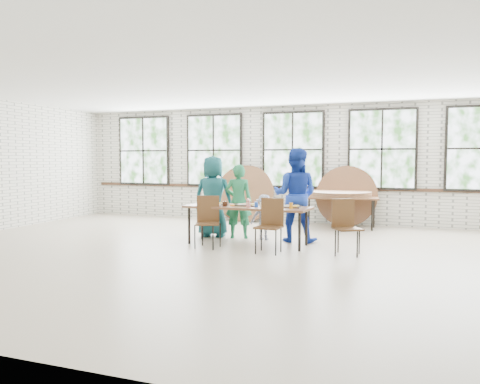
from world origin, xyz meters
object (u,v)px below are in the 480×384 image
(chair_near_right, at_px, (270,221))
(chair_near_left, at_px, (208,217))
(dining_table, at_px, (247,209))
(storage_table, at_px, (339,199))

(chair_near_right, bearing_deg, chair_near_left, -178.90)
(dining_table, relative_size, chair_near_left, 2.57)
(dining_table, relative_size, chair_near_right, 2.57)
(chair_near_right, xyz_separation_m, storage_table, (0.73, 3.39, 0.13))
(chair_near_left, height_order, storage_table, chair_near_left)
(chair_near_right, bearing_deg, dining_table, 143.57)
(dining_table, bearing_deg, storage_table, 68.09)
(chair_near_left, distance_m, storage_table, 3.85)
(chair_near_right, relative_size, storage_table, 0.51)
(dining_table, bearing_deg, chair_near_right, -38.10)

